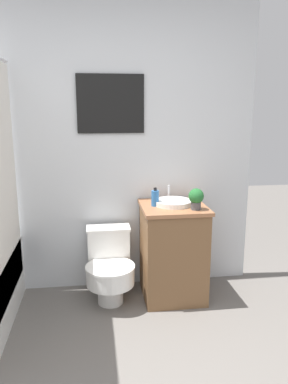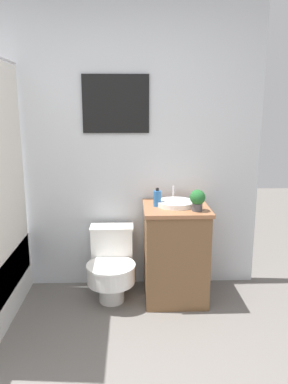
% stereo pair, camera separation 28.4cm
% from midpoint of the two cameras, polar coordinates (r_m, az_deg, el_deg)
% --- Properties ---
extents(wall_back, '(3.16, 0.07, 2.50)m').
position_cam_midpoint_polar(wall_back, '(3.32, -6.98, 6.41)').
color(wall_back, silver).
rests_on(wall_back, ground_plane).
extents(toilet, '(0.41, 0.56, 0.61)m').
position_cam_midpoint_polar(toilet, '(3.26, -2.44, -10.92)').
color(toilet, white).
rests_on(toilet, ground_plane).
extents(vanity, '(0.54, 0.55, 0.82)m').
position_cam_midpoint_polar(vanity, '(3.26, 7.29, -9.15)').
color(vanity, brown).
rests_on(vanity, ground_plane).
extents(sink, '(0.32, 0.35, 0.13)m').
position_cam_midpoint_polar(sink, '(3.14, 7.45, -1.73)').
color(sink, white).
rests_on(sink, vanity).
extents(soap_bottle, '(0.06, 0.06, 0.16)m').
position_cam_midpoint_polar(soap_bottle, '(3.09, 4.67, -1.00)').
color(soap_bottle, '#2D6BB2').
rests_on(soap_bottle, vanity).
extents(potted_plant, '(0.12, 0.12, 0.17)m').
position_cam_midpoint_polar(potted_plant, '(2.99, 10.86, -1.09)').
color(potted_plant, '#4C4C51').
rests_on(potted_plant, vanity).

